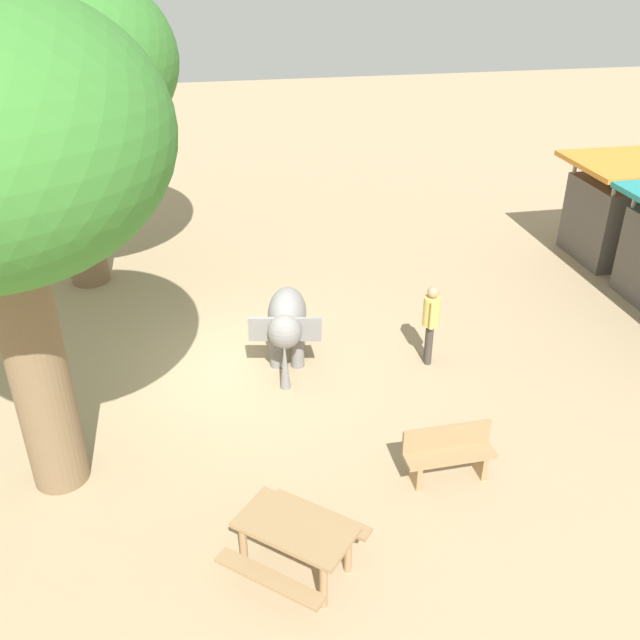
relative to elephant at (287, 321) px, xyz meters
name	(u,v)px	position (x,y,z in m)	size (l,w,h in m)	color
ground_plane	(252,366)	(0.08, -0.72, -0.88)	(60.00, 60.00, 0.00)	tan
elephant	(287,321)	(0.00, 0.00, 0.00)	(2.01, 1.33, 1.38)	slate
person_handler	(431,319)	(0.55, 2.69, 0.07)	(0.49, 0.32, 1.62)	#3F3833
shade_tree_main	(53,64)	(-4.47, -4.12, 4.09)	(5.64, 5.17, 7.05)	brown
wooden_bench	(448,452)	(3.76, 1.90, -0.41)	(0.44, 1.41, 0.88)	#9E7A51
picnic_table_near	(295,536)	(5.10, -0.67, -0.29)	(2.10, 2.10, 0.78)	#9E7A51
market_stall_orange	(615,215)	(-3.37, 8.90, 0.26)	(2.50, 2.50, 2.52)	#59514C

